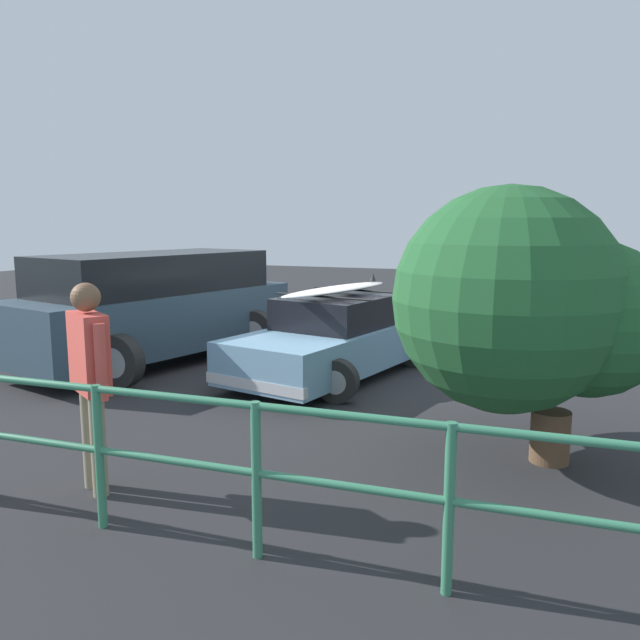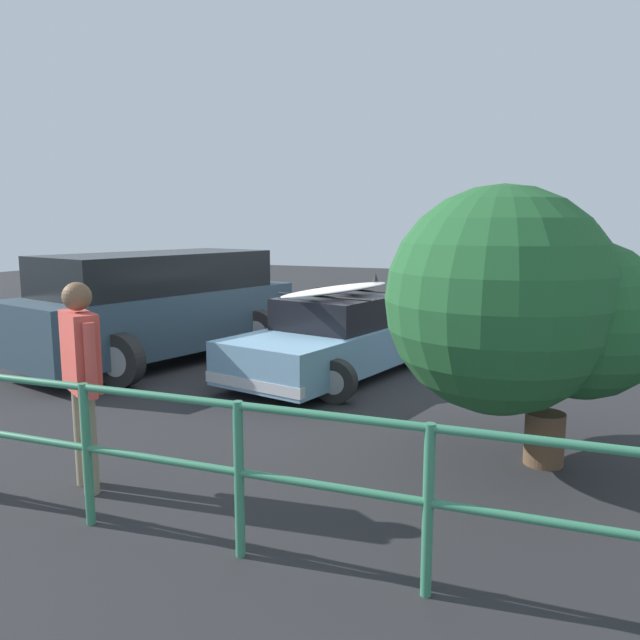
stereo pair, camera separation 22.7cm
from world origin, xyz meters
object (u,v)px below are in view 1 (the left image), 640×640
Objects in this scene: sedan_car at (336,338)px; bush_near_left at (526,302)px; person_bystander at (90,368)px; suv_car at (156,306)px.

bush_near_left is at bearing 139.26° from sedan_car.
sedan_car is at bearing -40.74° from bush_near_left.
suv_car is at bearing -59.33° from person_bystander.
suv_car reaches higher than sedan_car.
sedan_car is at bearing -95.67° from person_bystander.
bush_near_left reaches higher than sedan_car.
bush_near_left reaches higher than person_bystander.
person_bystander reaches higher than suv_car.
bush_near_left reaches higher than suv_car.
suv_car is (3.12, 0.25, 0.37)m from sedan_car.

